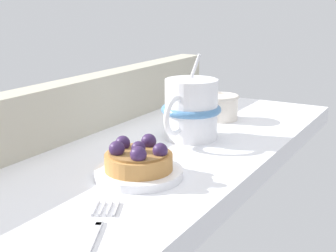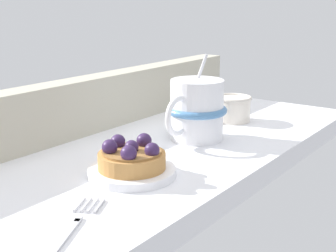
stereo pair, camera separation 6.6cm
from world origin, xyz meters
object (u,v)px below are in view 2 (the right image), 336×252
(dessert_plate, at_px, (132,172))
(coffee_mug, at_px, (196,110))
(sugar_bowl, at_px, (233,108))
(raspberry_tart, at_px, (132,157))
(dessert_fork, at_px, (70,229))

(dessert_plate, distance_m, coffee_mug, 0.19)
(dessert_plate, xyz_separation_m, sugar_bowl, (0.32, 0.03, 0.02))
(dessert_plate, distance_m, raspberry_tart, 0.02)
(coffee_mug, xyz_separation_m, dessert_fork, (-0.33, -0.07, -0.04))
(dessert_fork, relative_size, sugar_bowl, 2.21)
(coffee_mug, bearing_deg, raspberry_tart, -172.77)
(coffee_mug, distance_m, sugar_bowl, 0.14)
(dessert_plate, distance_m, dessert_fork, 0.15)
(raspberry_tart, relative_size, dessert_fork, 0.57)
(dessert_plate, xyz_separation_m, raspberry_tart, (-0.00, 0.00, 0.02))
(raspberry_tart, xyz_separation_m, dessert_fork, (-0.15, -0.05, -0.02))
(dessert_plate, xyz_separation_m, dessert_fork, (-0.15, -0.05, -0.00))
(raspberry_tart, distance_m, coffee_mug, 0.18)
(raspberry_tart, bearing_deg, sugar_bowl, 5.73)
(sugar_bowl, bearing_deg, coffee_mug, -176.30)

